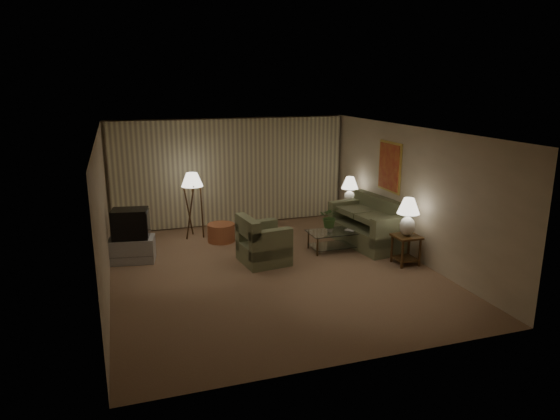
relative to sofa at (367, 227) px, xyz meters
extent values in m
plane|color=brown|center=(-2.50, -0.82, -0.42)|extent=(7.00, 7.00, 0.00)
cube|color=beige|center=(-2.50, 2.68, 0.93)|extent=(6.00, 0.04, 2.70)
cube|color=beige|center=(-5.50, -0.82, 0.93)|extent=(0.04, 7.00, 2.70)
cube|color=beige|center=(0.50, -0.82, 0.93)|extent=(0.04, 7.00, 2.70)
cube|color=white|center=(-2.50, -0.82, 2.28)|extent=(6.00, 7.00, 0.04)
cube|color=#F3EEBC|center=(-2.50, 2.60, 0.93)|extent=(5.85, 0.12, 2.65)
cube|color=gold|center=(0.48, -0.02, 1.33)|extent=(0.03, 0.90, 1.10)
cube|color=#A9211F|center=(0.45, -0.02, 1.33)|extent=(0.02, 0.80, 1.00)
cube|color=#6E7652|center=(0.00, 0.00, -0.20)|extent=(2.12, 1.42, 0.44)
cube|color=#6E7652|center=(-2.52, -0.37, -0.21)|extent=(1.13, 1.09, 0.41)
cube|color=#3C2610|center=(0.15, -1.35, 0.16)|extent=(0.49, 0.49, 0.04)
cube|color=#3C2610|center=(0.15, -1.35, -0.30)|extent=(0.42, 0.42, 0.02)
cylinder|color=#3C2610|center=(-0.05, -1.55, -0.14)|extent=(0.05, 0.05, 0.56)
cylinder|color=#3C2610|center=(-0.05, -1.15, -0.14)|extent=(0.05, 0.05, 0.56)
cylinder|color=#3C2610|center=(0.35, -1.55, -0.14)|extent=(0.05, 0.05, 0.56)
cylinder|color=#3C2610|center=(0.35, -1.15, -0.14)|extent=(0.05, 0.05, 0.56)
cube|color=#3C2610|center=(0.15, 1.25, 0.16)|extent=(0.48, 0.40, 0.04)
cube|color=#3C2610|center=(0.15, 1.25, -0.30)|extent=(0.40, 0.34, 0.02)
cylinder|color=#3C2610|center=(-0.04, 1.10, -0.14)|extent=(0.05, 0.05, 0.56)
cylinder|color=#3C2610|center=(-0.04, 1.40, -0.14)|extent=(0.05, 0.05, 0.56)
cylinder|color=#3C2610|center=(0.34, 1.10, -0.14)|extent=(0.05, 0.05, 0.56)
cylinder|color=#3C2610|center=(0.34, 1.40, -0.14)|extent=(0.05, 0.05, 0.56)
ellipsoid|color=white|center=(0.15, -1.35, 0.38)|extent=(0.31, 0.31, 0.39)
cylinder|color=white|center=(0.15, -1.35, 0.61)|extent=(0.03, 0.03, 0.09)
cone|color=white|center=(0.15, -1.35, 0.79)|extent=(0.44, 0.44, 0.31)
ellipsoid|color=white|center=(0.15, 1.25, 0.36)|extent=(0.29, 0.29, 0.36)
cylinder|color=white|center=(0.15, 1.25, 0.59)|extent=(0.03, 0.03, 0.08)
cone|color=white|center=(0.15, 1.25, 0.75)|extent=(0.41, 0.41, 0.29)
cube|color=silver|center=(-0.81, -0.10, -0.01)|extent=(1.22, 0.66, 0.02)
cube|color=silver|center=(-0.81, -0.10, -0.32)|extent=(1.13, 0.58, 0.01)
cylinder|color=#43321B|center=(-1.35, -0.36, -0.22)|extent=(0.04, 0.04, 0.40)
cylinder|color=#43321B|center=(-1.35, 0.16, -0.22)|extent=(0.04, 0.04, 0.40)
cylinder|color=#43321B|center=(-0.27, -0.36, -0.22)|extent=(0.04, 0.04, 0.40)
cylinder|color=#43321B|center=(-0.27, 0.16, -0.22)|extent=(0.04, 0.04, 0.40)
cube|color=#A8A8AB|center=(-5.05, 0.53, -0.17)|extent=(1.07, 0.84, 0.50)
cube|color=black|center=(-5.05, 0.53, 0.38)|extent=(0.86, 0.72, 0.60)
cylinder|color=#3C2610|center=(-3.60, 1.76, 0.79)|extent=(0.04, 0.04, 0.22)
cone|color=white|center=(-3.60, 1.76, 0.96)|extent=(0.50, 0.50, 0.31)
cylinder|color=#9E4C35|center=(-3.07, 1.25, -0.21)|extent=(0.80, 0.80, 0.41)
imported|color=silver|center=(-0.96, -0.10, 0.07)|extent=(0.15, 0.15, 0.15)
imported|color=#426B2F|center=(-0.96, -0.10, 0.38)|extent=(0.54, 0.51, 0.47)
imported|color=olive|center=(-0.56, -0.20, 0.01)|extent=(0.26, 0.26, 0.02)
camera|label=1|loc=(-5.19, -9.54, 3.17)|focal=32.00mm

